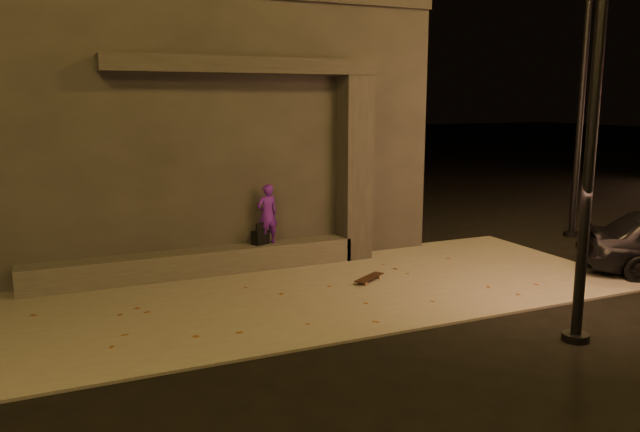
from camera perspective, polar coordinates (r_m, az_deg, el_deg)
name	(u,v)px	position (r m, az deg, el deg)	size (l,w,h in m)	color
ground	(367,334)	(8.79, 4.29, -10.68)	(120.00, 120.00, 0.00)	black
sidewalk	(310,292)	(10.49, -0.91, -6.96)	(11.00, 4.40, 0.04)	slate
building	(187,126)	(14.01, -12.08, 8.03)	(9.00, 5.10, 5.22)	#34312F
ledge	(197,262)	(11.59, -11.21, -4.19)	(6.00, 0.55, 0.45)	#4A4843
column	(354,168)	(12.38, 3.15, 4.37)	(0.55, 0.55, 3.60)	#34312F
canopy	(244,65)	(11.53, -6.93, 13.50)	(5.00, 0.70, 0.28)	#34312F
skateboarder	(267,214)	(11.78, -4.83, 0.18)	(0.41, 0.27, 1.14)	#601CB9
backpack	(260,237)	(11.82, -5.48, -1.88)	(0.36, 0.30, 0.43)	black
skateboard	(369,278)	(11.03, 4.54, -5.64)	(0.72, 0.55, 0.08)	black
street_lamp_0	(599,38)	(8.66, 24.19, 14.60)	(0.36, 0.36, 6.90)	black
street_lamp_2	(584,68)	(15.61, 23.00, 12.37)	(0.36, 0.36, 6.82)	black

